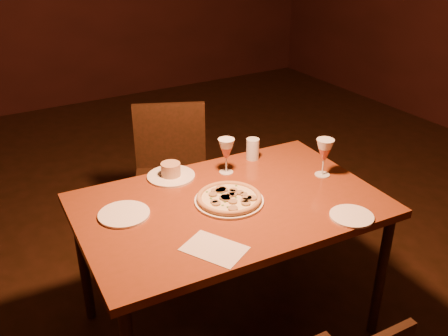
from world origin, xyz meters
TOP-DOWN VIEW (x-y plane):
  - floor at (0.00, 0.00)m, footprint 7.00×7.00m
  - dining_table at (-0.24, -0.28)m, footprint 1.39×0.94m
  - chair_far at (-0.17, 0.51)m, footprint 0.57×0.57m
  - pizza_plate at (-0.25, -0.28)m, footprint 0.31×0.31m
  - ramekin_saucer at (-0.37, 0.07)m, footprint 0.23×0.23m
  - wine_glass_far at (-0.11, -0.03)m, footprint 0.08×0.08m
  - wine_glass_right at (0.29, -0.29)m, footprint 0.09×0.09m
  - water_tumbler at (0.09, 0.04)m, footprint 0.07×0.07m
  - side_plate_left at (-0.69, -0.15)m, footprint 0.22×0.22m
  - side_plate_near at (0.14, -0.66)m, footprint 0.19×0.19m
  - menu_card at (-0.48, -0.56)m, footprint 0.25×0.28m

SIDE VIEW (x-z plane):
  - floor at x=0.00m, z-range 0.00..0.00m
  - chair_far at x=-0.17m, z-range 0.06..0.94m
  - dining_table at x=-0.24m, z-range 0.30..1.02m
  - menu_card at x=-0.48m, z-range 0.72..0.72m
  - side_plate_near at x=0.14m, z-range 0.72..0.73m
  - side_plate_left at x=-0.69m, z-range 0.72..0.73m
  - pizza_plate at x=-0.25m, z-range 0.72..0.75m
  - ramekin_saucer at x=-0.37m, z-range 0.71..0.78m
  - water_tumbler at x=0.09m, z-range 0.72..0.83m
  - wine_glass_far at x=-0.11m, z-range 0.72..0.90m
  - wine_glass_right at x=0.29m, z-range 0.72..0.91m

